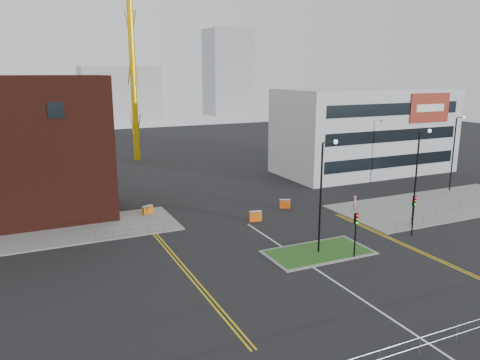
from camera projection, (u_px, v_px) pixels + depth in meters
The scene contains 26 objects.
ground at pixel (363, 300), 29.98m from camera, with size 200.00×200.00×0.00m, color black.
pavement_left at pixel (19, 238), 41.18m from camera, with size 28.00×8.00×0.12m, color slate.
pavement_right at pixel (439, 205), 51.38m from camera, with size 24.00×10.00×0.12m, color slate.
island_kerb at pixel (318, 252), 37.86m from camera, with size 8.60×4.60×0.08m, color slate.
grass_island at pixel (318, 252), 37.86m from camera, with size 8.00×4.00×0.12m, color #204E1A.
office_block at pixel (364, 131), 67.56m from camera, with size 25.00×12.20×12.00m.
streetlamp_island at pixel (323, 188), 36.74m from camera, with size 1.46×0.36×9.18m.
streetlamp_right_near at pixel (418, 170), 43.44m from camera, with size 1.46×0.36×9.18m.
streetlamp_right_far at pixel (455, 148), 56.26m from camera, with size 1.46×0.36×9.18m.
traffic_light_island at pixel (356, 227), 36.33m from camera, with size 0.28×0.33×3.65m.
traffic_light_right at pixel (414, 208), 41.38m from camera, with size 0.28×0.33×3.65m.
railing_front at pixel (439, 336), 24.51m from camera, with size 24.05×0.05×1.10m.
railing_left at pixel (131, 230), 41.19m from camera, with size 6.05×0.05×1.10m.
railing_right at pixel (449, 206), 48.39m from camera, with size 19.05×5.05×1.10m.
centre_line at pixel (344, 288), 31.75m from camera, with size 0.15×30.00×0.01m, color silver.
yellow_left_a at pixel (181, 267), 35.12m from camera, with size 0.12×24.00×0.01m, color gold.
yellow_left_b at pixel (185, 266), 35.24m from camera, with size 0.12×24.00×0.01m, color gold.
yellow_right_a at pixel (407, 247), 39.19m from camera, with size 0.12×20.00×0.01m, color gold.
yellow_right_b at pixel (409, 246), 39.31m from camera, with size 0.12×20.00×0.01m, color gold.
skyline_b at pixel (120, 92), 147.11m from camera, with size 24.00×12.00×16.00m, color gray.
skyline_c at pixel (228, 73), 155.72m from camera, with size 14.00×12.00×28.00m, color gray.
skyline_d at pixel (57, 99), 149.00m from camera, with size 30.00×12.00×12.00m, color gray.
pedestrian at pixel (355, 203), 49.04m from camera, with size 0.61×0.40×1.67m, color tan.
barrier_left at pixel (148, 210), 47.78m from camera, with size 1.21×0.79×0.97m.
barrier_mid at pixel (255, 216), 45.78m from camera, with size 1.26×0.60×1.02m.
barrier_right at pixel (285, 203), 50.20m from camera, with size 1.20×0.77×0.96m.
Camera 1 is at (-18.76, -21.56, 14.31)m, focal length 35.00 mm.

